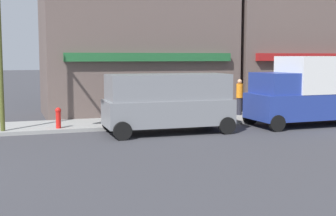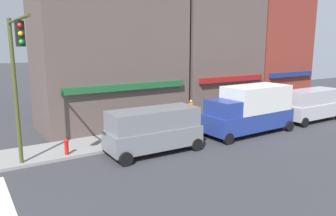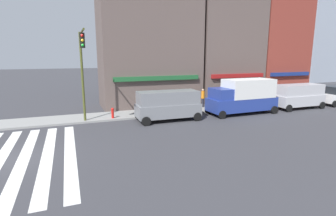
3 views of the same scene
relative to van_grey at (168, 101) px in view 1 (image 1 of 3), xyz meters
name	(u,v)px [view 1 (image 1 of 3)]	position (x,y,z in m)	size (l,w,h in m)	color
van_grey	(168,101)	(0.00, 0.00, 0.00)	(5.05, 2.22, 2.34)	slate
box_truck_blue	(319,89)	(7.07, 0.00, 0.30)	(6.24, 2.42, 3.04)	navy
pedestrian_orange_vest	(239,96)	(4.86, 3.26, -0.21)	(0.32, 0.32, 1.77)	#23232D
pedestrian_white_shirt	(302,96)	(7.74, 2.21, -0.21)	(0.32, 0.32, 1.77)	#23232D
fire_hydrant	(58,117)	(-4.08, 1.70, -0.67)	(0.24, 0.24, 0.84)	red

